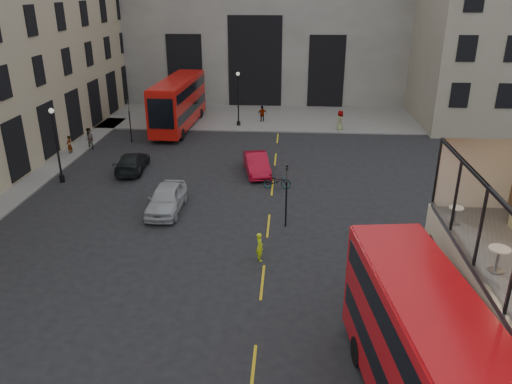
# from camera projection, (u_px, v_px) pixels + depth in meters

# --- Properties ---
(ground) EXTENTS (140.00, 140.00, 0.00)m
(ground) POSITION_uv_depth(u_px,v_px,m) (308.00, 376.00, 17.90)
(ground) COLOR black
(ground) RESTS_ON ground
(host_frontage) EXTENTS (3.00, 11.00, 4.50)m
(host_frontage) POSITION_uv_depth(u_px,v_px,m) (507.00, 333.00, 16.62)
(host_frontage) COLOR tan
(host_frontage) RESTS_ON ground
(gateway) EXTENTS (35.00, 10.60, 18.00)m
(gateway) POSITION_uv_depth(u_px,v_px,m) (258.00, 18.00, 58.84)
(gateway) COLOR #9D9A93
(gateway) RESTS_ON ground
(building_right) EXTENTS (16.60, 18.60, 20.00)m
(building_right) POSITION_uv_depth(u_px,v_px,m) (504.00, 13.00, 49.46)
(building_right) COLOR gray
(building_right) RESTS_ON ground
(pavement_far) EXTENTS (40.00, 12.00, 0.12)m
(pavement_far) POSITION_uv_depth(u_px,v_px,m) (242.00, 116.00, 53.27)
(pavement_far) COLOR slate
(pavement_far) RESTS_ON ground
(traffic_light_near) EXTENTS (0.16, 0.20, 3.80)m
(traffic_light_near) POSITION_uv_depth(u_px,v_px,m) (286.00, 188.00, 28.09)
(traffic_light_near) COLOR black
(traffic_light_near) RESTS_ON ground
(traffic_light_far) EXTENTS (0.16, 0.20, 3.80)m
(traffic_light_far) POSITION_uv_depth(u_px,v_px,m) (129.00, 115.00, 43.73)
(traffic_light_far) COLOR black
(traffic_light_far) RESTS_ON ground
(street_lamp_a) EXTENTS (0.36, 0.36, 5.33)m
(street_lamp_a) POSITION_uv_depth(u_px,v_px,m) (57.00, 150.00, 34.66)
(street_lamp_a) COLOR black
(street_lamp_a) RESTS_ON ground
(street_lamp_b) EXTENTS (0.36, 0.36, 5.33)m
(street_lamp_b) POSITION_uv_depth(u_px,v_px,m) (238.00, 102.00, 48.69)
(street_lamp_b) COLOR black
(street_lamp_b) RESTS_ON ground
(bus_near) EXTENTS (4.14, 12.06, 4.71)m
(bus_near) POSITION_uv_depth(u_px,v_px,m) (439.00, 381.00, 14.07)
(bus_near) COLOR #B50C12
(bus_near) RESTS_ON ground
(bus_far) EXTENTS (3.20, 12.04, 4.76)m
(bus_far) POSITION_uv_depth(u_px,v_px,m) (179.00, 101.00, 48.09)
(bus_far) COLOR red
(bus_far) RESTS_ON ground
(car_a) EXTENTS (1.94, 4.81, 1.64)m
(car_a) POSITION_uv_depth(u_px,v_px,m) (166.00, 199.00, 30.71)
(car_a) COLOR #A9ADB2
(car_a) RESTS_ON ground
(car_b) EXTENTS (2.49, 4.78, 1.50)m
(car_b) POSITION_uv_depth(u_px,v_px,m) (257.00, 164.00, 36.89)
(car_b) COLOR #B80B24
(car_b) RESTS_ON ground
(car_c) EXTENTS (2.28, 4.88, 1.38)m
(car_c) POSITION_uv_depth(u_px,v_px,m) (132.00, 162.00, 37.47)
(car_c) COLOR black
(car_c) RESTS_ON ground
(bicycle) EXTENTS (1.88, 0.66, 0.99)m
(bicycle) POSITION_uv_depth(u_px,v_px,m) (277.00, 181.00, 34.31)
(bicycle) COLOR gray
(bicycle) RESTS_ON ground
(cyclist) EXTENTS (0.56, 0.66, 1.53)m
(cyclist) POSITION_uv_depth(u_px,v_px,m) (260.00, 247.00, 25.16)
(cyclist) COLOR #CDE918
(cyclist) RESTS_ON ground
(pedestrian_a) EXTENTS (1.07, 0.95, 1.82)m
(pedestrian_a) POSITION_uv_depth(u_px,v_px,m) (90.00, 139.00, 42.39)
(pedestrian_a) COLOR gray
(pedestrian_a) RESTS_ON ground
(pedestrian_b) EXTENTS (1.27, 1.39, 1.88)m
(pedestrian_b) POSITION_uv_depth(u_px,v_px,m) (189.00, 109.00, 52.37)
(pedestrian_b) COLOR gray
(pedestrian_b) RESTS_ON ground
(pedestrian_c) EXTENTS (1.09, 0.75, 1.72)m
(pedestrian_c) POSITION_uv_depth(u_px,v_px,m) (262.00, 114.00, 50.69)
(pedestrian_c) COLOR gray
(pedestrian_c) RESTS_ON ground
(pedestrian_d) EXTENTS (0.72, 1.02, 1.97)m
(pedestrian_d) POSITION_uv_depth(u_px,v_px,m) (340.00, 121.00, 47.72)
(pedestrian_d) COLOR gray
(pedestrian_d) RESTS_ON ground
(pedestrian_e) EXTENTS (0.45, 0.62, 1.59)m
(pedestrian_e) POSITION_uv_depth(u_px,v_px,m) (69.00, 145.00, 41.06)
(pedestrian_e) COLOR gray
(pedestrian_e) RESTS_ON ground
(cafe_table_mid) EXTENTS (0.66, 0.66, 0.82)m
(cafe_table_mid) POSITION_uv_depth(u_px,v_px,m) (498.00, 256.00, 15.57)
(cafe_table_mid) COLOR white
(cafe_table_mid) RESTS_ON cafe_floor
(cafe_table_far) EXTENTS (0.53, 0.53, 0.66)m
(cafe_table_far) POSITION_uv_depth(u_px,v_px,m) (456.00, 213.00, 18.79)
(cafe_table_far) COLOR silver
(cafe_table_far) RESTS_ON cafe_floor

